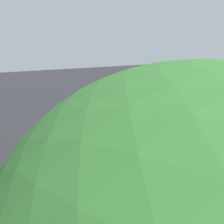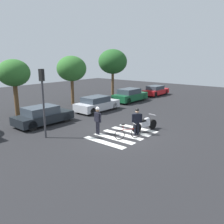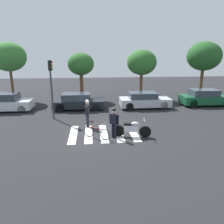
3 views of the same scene
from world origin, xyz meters
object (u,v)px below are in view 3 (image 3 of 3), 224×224
object	(u,v)px
officer_on_foot	(114,121)
officer_by_motorcycle	(87,111)
police_motorcycle	(132,129)
car_white_van	(7,103)
leaning_bicycle	(97,132)
car_green_compact	(205,98)
traffic_light_pole	(51,80)
car_black_suv	(78,102)
car_silver_sedan	(144,100)

from	to	relation	value
officer_on_foot	officer_by_motorcycle	distance (m)	2.49
police_motorcycle	car_white_van	distance (m)	11.43
officer_by_motorcycle	leaning_bicycle	bearing A→B (deg)	-75.45
police_motorcycle	car_green_compact	distance (m)	10.68
police_motorcycle	car_white_van	xyz separation A→B (m)	(-9.26, 6.69, 0.23)
car_green_compact	traffic_light_pole	size ratio (longest dim) A/B	1.06
officer_on_foot	car_black_suv	xyz separation A→B (m)	(-2.36, 6.70, -0.36)
officer_on_foot	car_black_suv	world-z (taller)	officer_on_foot
car_silver_sedan	car_black_suv	bearing A→B (deg)	179.23
car_green_compact	traffic_light_pole	world-z (taller)	traffic_light_pole
officer_by_motorcycle	police_motorcycle	bearing A→B (deg)	-37.72
car_white_van	car_silver_sedan	xyz separation A→B (m)	(11.61, -0.10, -0.03)
officer_by_motorcycle	traffic_light_pole	xyz separation A→B (m)	(-2.50, 2.05, 1.76)
police_motorcycle	car_silver_sedan	size ratio (longest dim) A/B	0.50
officer_by_motorcycle	traffic_light_pole	bearing A→B (deg)	140.66
car_green_compact	car_black_suv	bearing A→B (deg)	-178.66
leaning_bicycle	officer_on_foot	bearing A→B (deg)	0.36
leaning_bicycle	traffic_light_pole	world-z (taller)	traffic_light_pole
officer_by_motorcycle	traffic_light_pole	size ratio (longest dim) A/B	0.43
traffic_light_pole	officer_on_foot	bearing A→B (deg)	-45.19
car_white_van	officer_on_foot	bearing A→B (deg)	-39.23
officer_on_foot	car_green_compact	xyz separation A→B (m)	(9.14, 6.97, -0.30)
officer_on_foot	traffic_light_pole	distance (m)	5.96
traffic_light_pole	car_silver_sedan	bearing A→B (deg)	19.32
police_motorcycle	traffic_light_pole	distance (m)	6.85
officer_on_foot	traffic_light_pole	xyz separation A→B (m)	(-4.01, 4.03, 1.80)
officer_by_motorcycle	car_white_van	bearing A→B (deg)	144.85
car_black_suv	leaning_bicycle	bearing A→B (deg)	-78.43
car_black_suv	car_silver_sedan	world-z (taller)	car_silver_sedan
officer_by_motorcycle	car_white_van	xyz separation A→B (m)	(-6.72, 4.73, -0.36)
officer_on_foot	car_black_suv	size ratio (longest dim) A/B	0.41
car_black_suv	car_green_compact	xyz separation A→B (m)	(11.50, 0.27, 0.05)
car_white_van	car_black_suv	world-z (taller)	car_white_van
car_white_van	police_motorcycle	bearing A→B (deg)	-35.87
officer_on_foot	officer_by_motorcycle	size ratio (longest dim) A/B	0.97
car_white_van	car_green_compact	size ratio (longest dim) A/B	0.91
leaning_bicycle	traffic_light_pole	distance (m)	5.61
car_black_suv	car_green_compact	size ratio (longest dim) A/B	0.97
car_white_van	car_green_compact	distance (m)	17.37
police_motorcycle	car_white_van	bearing A→B (deg)	144.13
police_motorcycle	leaning_bicycle	xyz separation A→B (m)	(-2.02, -0.03, -0.10)
police_motorcycle	car_black_suv	bearing A→B (deg)	116.92
leaning_bicycle	car_white_van	size ratio (longest dim) A/B	0.37
car_silver_sedan	car_green_compact	size ratio (longest dim) A/B	0.99
car_white_van	car_silver_sedan	world-z (taller)	car_white_van
car_silver_sedan	car_green_compact	xyz separation A→B (m)	(5.76, 0.35, 0.05)
car_silver_sedan	traffic_light_pole	size ratio (longest dim) A/B	1.04
police_motorcycle	car_black_suv	xyz separation A→B (m)	(-3.39, 6.68, 0.19)
car_white_van	traffic_light_pole	world-z (taller)	traffic_light_pole
car_white_van	car_green_compact	xyz separation A→B (m)	(17.37, 0.25, 0.01)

